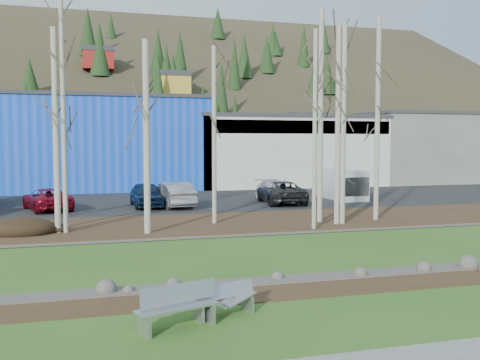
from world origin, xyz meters
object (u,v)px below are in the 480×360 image
object	(u,v)px
car_6	(274,191)
car_3	(147,195)
bench_damaged	(224,300)
van_white	(343,184)
bench_intact	(178,307)
car_4	(173,194)
car_5	(281,192)
car_2	(47,199)

from	to	relation	value
car_6	car_3	bearing A→B (deg)	-168.50
bench_damaged	car_6	world-z (taller)	car_6
van_white	bench_intact	bearing A→B (deg)	-123.03
car_4	car_5	size ratio (longest dim) A/B	0.89
car_4	car_3	bearing A→B (deg)	-25.05
bench_damaged	car_6	bearing A→B (deg)	50.60
car_3	car_4	world-z (taller)	car_4
bench_damaged	car_3	xyz separation A→B (m)	(0.25, 21.65, 0.54)
car_2	bench_intact	bearing A→B (deg)	84.03
car_3	car_5	world-z (taller)	car_3
car_2	car_5	bearing A→B (deg)	161.10
bench_damaged	van_white	bearing A→B (deg)	40.13
car_3	car_4	bearing A→B (deg)	-18.97
car_5	van_white	xyz separation A→B (m)	(5.22, 1.42, 0.30)
car_2	car_3	size ratio (longest dim) A/B	1.05
car_4	car_2	bearing A→B (deg)	-10.95
bench_intact	car_6	size ratio (longest dim) A/B	0.42
car_5	car_4	bearing A→B (deg)	5.58
car_4	bench_intact	bearing A→B (deg)	73.81
bench_intact	van_white	distance (m)	27.92
bench_intact	bench_damaged	size ratio (longest dim) A/B	1.15
bench_damaged	car_4	distance (m)	21.25
bench_damaged	car_5	bearing A→B (deg)	49.23
bench_intact	car_3	xyz separation A→B (m)	(1.47, 22.23, 0.43)
bench_intact	car_2	xyz separation A→B (m)	(-4.49, 22.11, 0.31)
car_2	car_4	bearing A→B (deg)	159.71
bench_intact	car_2	distance (m)	22.57
car_2	van_white	distance (m)	20.09
bench_damaged	car_4	xyz separation A→B (m)	(1.87, 21.16, 0.56)
car_3	van_white	size ratio (longest dim) A/B	0.94
bench_damaged	bench_intact	bearing A→B (deg)	-172.03
car_2	car_3	world-z (taller)	car_3
car_3	car_6	world-z (taller)	car_3
car_2	car_6	size ratio (longest dim) A/B	0.98
bench_intact	car_6	xyz separation A→B (m)	(10.35, 23.22, 0.36)
bench_damaged	car_3	bearing A→B (deg)	71.90
bench_intact	bench_damaged	xyz separation A→B (m)	(1.22, 0.58, -0.11)
bench_damaged	car_2	bearing A→B (deg)	87.42
car_3	car_5	size ratio (longest dim) A/B	0.84
bench_damaged	car_3	size ratio (longest dim) A/B	0.39
car_2	bench_damaged	bearing A→B (deg)	87.40
car_5	car_2	bearing A→B (deg)	4.13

